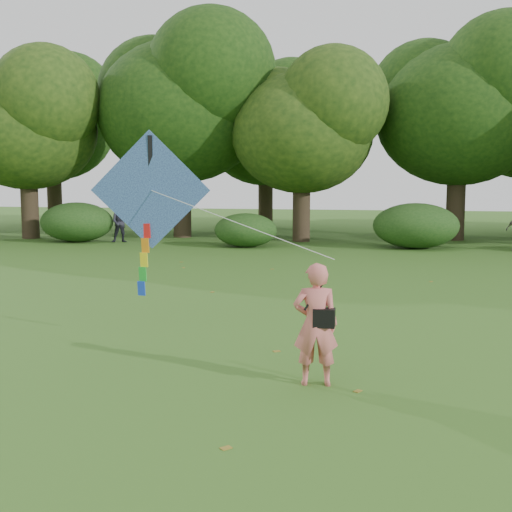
# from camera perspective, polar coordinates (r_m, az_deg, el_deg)

# --- Properties ---
(ground) EXTENTS (100.00, 100.00, 0.00)m
(ground) POSITION_cam_1_polar(r_m,az_deg,el_deg) (9.78, 1.51, -10.26)
(ground) COLOR #265114
(ground) RESTS_ON ground
(man_kite_flyer) EXTENTS (0.68, 0.50, 1.73)m
(man_kite_flyer) POSITION_cam_1_polar(r_m,az_deg,el_deg) (9.02, 5.32, -6.06)
(man_kite_flyer) COLOR #D86A65
(man_kite_flyer) RESTS_ON ground
(bystander_left) EXTENTS (1.07, 0.96, 1.81)m
(bystander_left) POSITION_cam_1_polar(r_m,az_deg,el_deg) (29.55, -11.93, 2.94)
(bystander_left) COLOR #23222D
(bystander_left) RESTS_ON ground
(crossbody_bag) EXTENTS (0.43, 0.20, 0.70)m
(crossbody_bag) POSITION_cam_1_polar(r_m,az_deg,el_deg) (8.95, 6.06, -5.42)
(crossbody_bag) COLOR black
(crossbody_bag) RESTS_ON ground
(flying_kite) EXTENTS (4.39, 2.28, 2.93)m
(flying_kite) POSITION_cam_1_polar(r_m,az_deg,el_deg) (11.44, -9.33, 5.51)
(flying_kite) COLOR #2544A3
(flying_kite) RESTS_ON ground
(tree_line) EXTENTS (54.70, 15.30, 9.48)m
(tree_line) POSITION_cam_1_polar(r_m,az_deg,el_deg) (32.21, 11.39, 11.64)
(tree_line) COLOR #3A2D1E
(tree_line) RESTS_ON ground
(shrub_band) EXTENTS (39.15, 3.22, 1.88)m
(shrub_band) POSITION_cam_1_polar(r_m,az_deg,el_deg) (26.99, 6.13, 2.58)
(shrub_band) COLOR #264919
(shrub_band) RESTS_ON ground
(fallen_leaves) EXTENTS (9.01, 14.80, 0.01)m
(fallen_leaves) POSITION_cam_1_polar(r_m,az_deg,el_deg) (15.35, 2.46, -3.90)
(fallen_leaves) COLOR olive
(fallen_leaves) RESTS_ON ground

